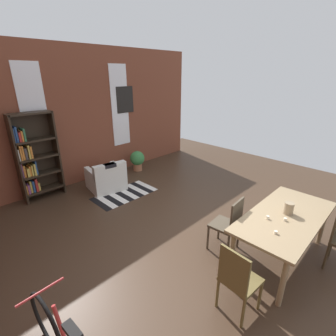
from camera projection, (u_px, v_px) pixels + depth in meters
The scene contains 16 objects.
ground_plane at pixel (207, 244), 4.19m from camera, with size 10.33×10.33×0.00m, color #402D1F.
back_wall_brick at pixel (82, 117), 6.22m from camera, with size 7.43×0.12×3.39m, color brown.
window_pane_0 at pixel (35, 115), 5.36m from camera, with size 0.55×0.02×2.20m, color white.
window_pane_1 at pixel (120, 106), 6.85m from camera, with size 0.55×0.02×2.20m, color white.
dining_table at pixel (285, 220), 3.63m from camera, with size 1.91×0.90×0.77m.
vase_on_table at pixel (289, 208), 3.61m from camera, with size 0.14×0.14×0.18m, color #998466.
tealight_candle_0 at pixel (276, 232), 3.18m from camera, with size 0.04×0.04×0.04m, color silver.
tealight_candle_1 at pixel (268, 217), 3.50m from camera, with size 0.04×0.04×0.05m, color silver.
tealight_candle_2 at pixel (285, 219), 3.46m from camera, with size 0.04×0.04×0.04m, color silver.
dining_chair_far_left at pixel (229, 223), 3.86m from camera, with size 0.43×0.43×0.95m.
dining_chair_head_left at pixel (238, 279), 2.82m from camera, with size 0.43×0.43×0.95m.
bookshelf_tall at pixel (34, 158), 5.41m from camera, with size 0.88×0.32×1.97m.
armchair_white at pixel (107, 179), 6.08m from camera, with size 0.91×0.91×0.75m.
potted_plant_by_shelf at pixel (137, 160), 7.24m from camera, with size 0.43×0.43×0.59m.
striped_rug at pixel (125, 194), 5.90m from camera, with size 1.49×0.78×0.01m.
framed_picture at pixel (125, 100), 6.91m from camera, with size 0.56×0.03×0.72m, color black.
Camera 1 is at (-2.91, -1.93, 2.73)m, focal length 26.11 mm.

